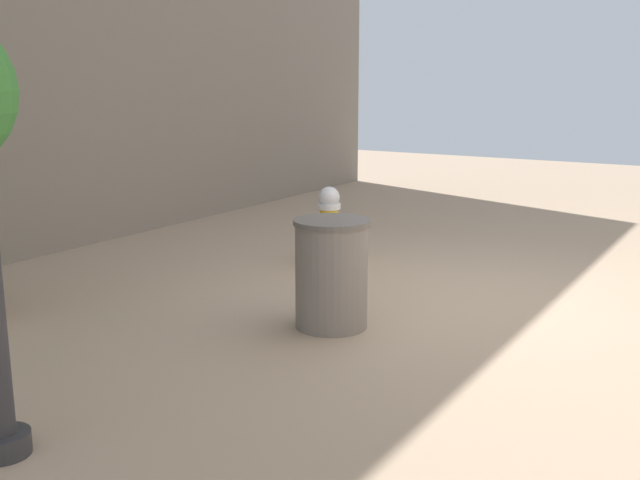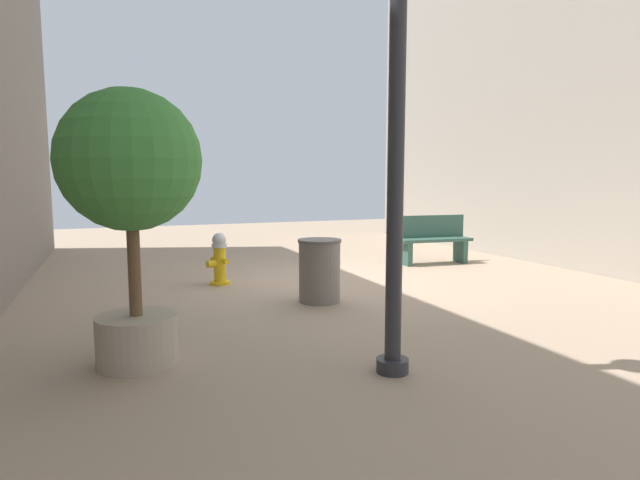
# 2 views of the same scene
# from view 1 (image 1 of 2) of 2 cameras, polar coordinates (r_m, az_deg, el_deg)

# --- Properties ---
(ground_plane) EXTENTS (23.40, 23.40, 0.00)m
(ground_plane) POSITION_cam_1_polar(r_m,az_deg,el_deg) (6.76, 11.09, -4.50)
(ground_plane) COLOR tan
(fire_hydrant) EXTENTS (0.39, 0.41, 0.82)m
(fire_hydrant) POSITION_cam_1_polar(r_m,az_deg,el_deg) (7.77, 0.63, 1.04)
(fire_hydrant) COLOR gold
(fire_hydrant) RESTS_ON ground_plane
(trash_bin) EXTENTS (0.59, 0.59, 0.85)m
(trash_bin) POSITION_cam_1_polar(r_m,az_deg,el_deg) (5.84, 0.87, -2.54)
(trash_bin) COLOR slate
(trash_bin) RESTS_ON ground_plane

